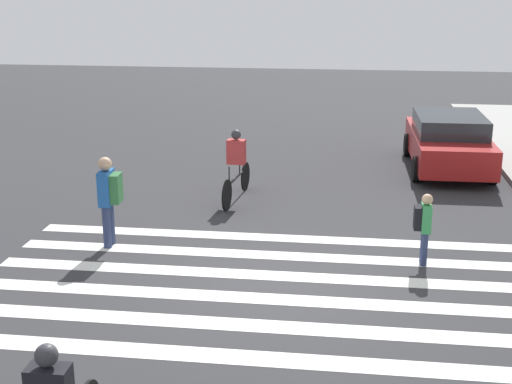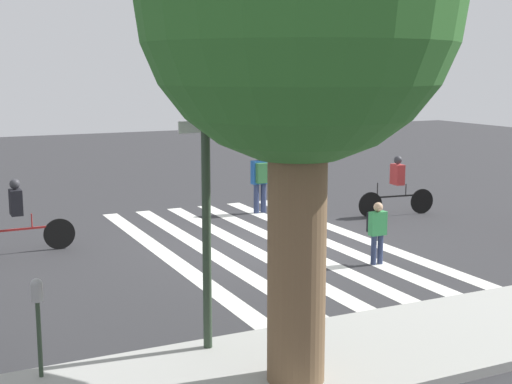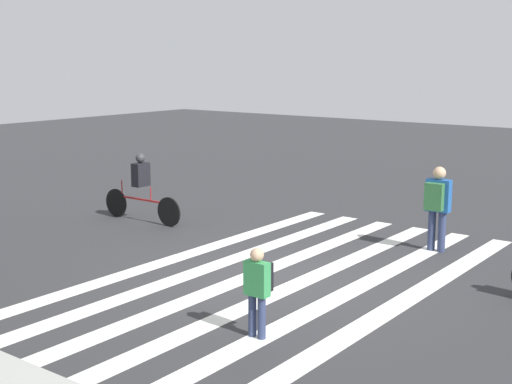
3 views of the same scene
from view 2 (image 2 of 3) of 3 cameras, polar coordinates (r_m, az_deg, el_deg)
ground_plane at (r=16.15m, az=0.81°, el=-4.29°), size 60.00×60.00×0.00m
sidewalk_curb at (r=11.14m, az=15.55°, el=-10.86°), size 36.00×2.50×0.14m
crosswalk_stripes at (r=16.15m, az=0.81°, el=-4.28°), size 5.03×10.00×0.01m
traffic_light at (r=9.52m, az=-4.36°, el=4.62°), size 0.60×0.50×4.39m
parking_meter at (r=9.26m, az=-17.07°, el=-8.76°), size 0.15×0.15×1.41m
street_tree at (r=8.35m, az=3.48°, el=14.39°), size 3.73×3.73×6.56m
pedestrian_child_with_backpack at (r=19.55m, az=0.37°, el=1.19°), size 0.49×0.41×1.72m
pedestrian_adult_yellow_jacket at (r=14.67m, az=9.64°, el=-2.85°), size 0.36×0.30×1.29m
cyclist_far_lane at (r=19.63m, az=11.22°, el=0.64°), size 2.27×0.42×1.63m
cyclist_mid_street at (r=16.09m, az=-18.62°, el=-1.69°), size 2.45×0.40×1.63m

